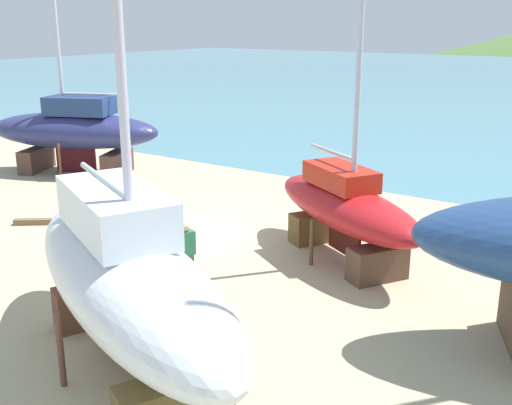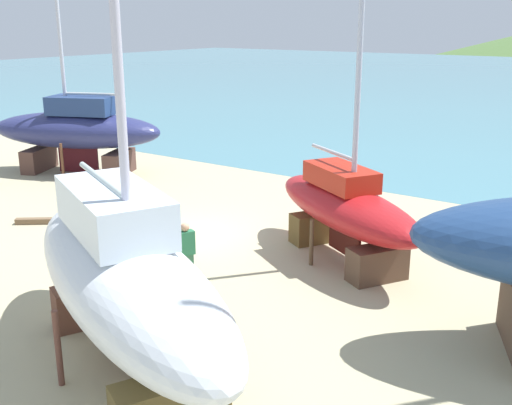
% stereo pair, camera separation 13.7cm
% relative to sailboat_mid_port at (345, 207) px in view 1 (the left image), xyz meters
% --- Properties ---
extents(ground_plane, '(50.10, 50.10, 0.00)m').
position_rel_sailboat_mid_port_xyz_m(ground_plane, '(-4.84, -5.16, -1.55)').
color(ground_plane, tan).
extents(sailboat_mid_port, '(6.56, 5.03, 10.26)m').
position_rel_sailboat_mid_port_xyz_m(sailboat_mid_port, '(0.00, 0.00, 0.00)').
color(sailboat_mid_port, brown).
rests_on(sailboat_mid_port, ground).
extents(sailboat_large_starboard, '(8.24, 5.50, 12.21)m').
position_rel_sailboat_mid_port_xyz_m(sailboat_large_starboard, '(-14.59, 2.68, 0.39)').
color(sailboat_large_starboard, brown).
rests_on(sailboat_large_starboard, ground).
extents(sailboat_far_slipway, '(8.99, 6.05, 15.94)m').
position_rel_sailboat_mid_port_xyz_m(sailboat_far_slipway, '(-0.92, -7.54, 0.42)').
color(sailboat_far_slipway, brown).
rests_on(sailboat_far_slipway, ground).
extents(worker, '(0.40, 0.50, 1.75)m').
position_rel_sailboat_mid_port_xyz_m(worker, '(-2.41, -4.06, -0.64)').
color(worker, '#397050').
rests_on(worker, ground).
extents(timber_short_cross, '(1.19, 0.66, 0.18)m').
position_rel_sailboat_mid_port_xyz_m(timber_short_cross, '(-3.91, -2.58, -1.46)').
color(timber_short_cross, brown).
rests_on(timber_short_cross, ground).
extents(timber_plank_near, '(2.36, 1.88, 0.19)m').
position_rel_sailboat_mid_port_xyz_m(timber_plank_near, '(-9.41, -2.62, -1.45)').
color(timber_plank_near, brown).
rests_on(timber_plank_near, ground).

